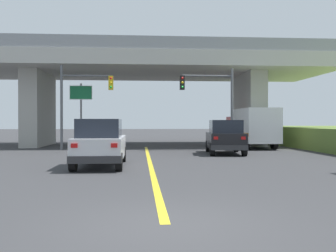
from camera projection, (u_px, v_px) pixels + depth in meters
name	position (u px, v px, depth m)	size (l,w,h in m)	color
ground	(145.00, 145.00, 31.72)	(160.00, 160.00, 0.00)	#353538
overpass_bridge	(145.00, 76.00, 31.67)	(29.60, 10.47, 7.89)	#B7B5AD
lane_divider_stripe	(150.00, 162.00, 18.15)	(0.20, 22.28, 0.01)	yellow
suv_lead	(100.00, 143.00, 16.34)	(2.00, 4.72, 2.02)	silver
suv_crossing	(225.00, 137.00, 22.90)	(2.44, 4.45, 2.02)	black
box_truck	(252.00, 127.00, 28.56)	(2.33, 6.87, 2.88)	red
traffic_signal_nearside	(214.00, 97.00, 25.97)	(3.66, 0.36, 5.56)	#56595E
traffic_signal_farside	(79.00, 96.00, 26.20)	(3.59, 0.36, 5.79)	#56595E
highway_sign	(81.00, 100.00, 28.82)	(1.68, 0.17, 4.81)	slate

